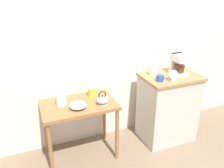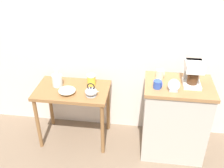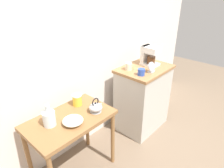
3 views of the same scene
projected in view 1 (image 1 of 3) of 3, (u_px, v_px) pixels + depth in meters
name	position (u px, v px, depth m)	size (l,w,h in m)	color
ground_plane	(124.00, 145.00, 3.08)	(8.00, 8.00, 0.00)	#7A6651
back_wall	(120.00, 36.00, 2.90)	(4.40, 0.10, 2.80)	silver
wooden_table	(79.00, 112.00, 2.66)	(0.86, 0.52, 0.74)	olive
kitchen_counter	(167.00, 107.00, 3.08)	(0.73, 0.53, 0.93)	#BCB7AD
bowl_stoneware	(78.00, 105.00, 2.51)	(0.20, 0.20, 0.06)	beige
teakettle	(103.00, 100.00, 2.59)	(0.17, 0.14, 0.16)	#B2B5BA
glass_carafe_vase	(61.00, 99.00, 2.56)	(0.12, 0.12, 0.22)	silver
canister_enamel	(92.00, 91.00, 2.77)	(0.10, 0.10, 0.13)	gold
coffee_maker	(179.00, 63.00, 2.90)	(0.18, 0.22, 0.26)	white
mug_blue	(160.00, 78.00, 2.71)	(0.09, 0.09, 0.08)	#2D4CAD
mug_small_cream	(153.00, 71.00, 2.90)	(0.09, 0.08, 0.10)	beige
table_clock	(173.00, 76.00, 2.73)	(0.12, 0.06, 0.13)	#B2B5BA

